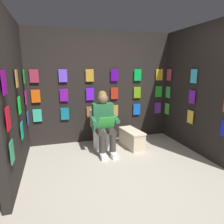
# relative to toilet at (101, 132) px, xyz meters

# --- Properties ---
(ground_plane) EXTENTS (30.00, 30.00, 0.00)m
(ground_plane) POSITION_rel_toilet_xyz_m (-0.13, 1.65, -0.33)
(ground_plane) COLOR #B2A899
(display_wall_back) EXTENTS (3.25, 0.14, 2.40)m
(display_wall_back) POSITION_rel_toilet_xyz_m (-0.13, -0.47, 0.87)
(display_wall_back) COLOR black
(display_wall_back) RESTS_ON ground
(display_wall_left) EXTENTS (0.14, 2.07, 2.40)m
(display_wall_left) POSITION_rel_toilet_xyz_m (-1.75, 0.61, 0.87)
(display_wall_left) COLOR black
(display_wall_left) RESTS_ON ground
(display_wall_right) EXTENTS (0.14, 2.07, 2.40)m
(display_wall_right) POSITION_rel_toilet_xyz_m (1.50, 0.61, 0.87)
(display_wall_right) COLOR black
(display_wall_right) RESTS_ON ground
(toilet) EXTENTS (0.41, 0.55, 0.77)m
(toilet) POSITION_rel_toilet_xyz_m (0.00, 0.00, 0.00)
(toilet) COLOR white
(toilet) RESTS_ON ground
(person_reading) EXTENTS (0.53, 0.68, 1.19)m
(person_reading) POSITION_rel_toilet_xyz_m (0.00, 0.23, 0.27)
(person_reading) COLOR #286B42
(person_reading) RESTS_ON ground
(comic_longbox_near) EXTENTS (0.37, 0.70, 0.36)m
(comic_longbox_near) POSITION_rel_toilet_xyz_m (-0.61, 0.18, -0.14)
(comic_longbox_near) COLOR beige
(comic_longbox_near) RESTS_ON ground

